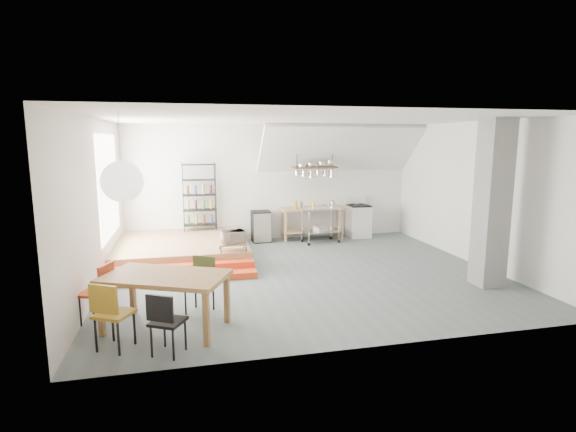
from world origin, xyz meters
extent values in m
plane|color=slate|center=(0.00, 0.00, 0.00)|extent=(8.00, 8.00, 0.00)
cube|color=silver|center=(0.00, 3.50, 1.60)|extent=(8.00, 0.04, 3.20)
cube|color=silver|center=(-4.00, 0.00, 1.60)|extent=(0.04, 7.00, 3.20)
cube|color=silver|center=(4.00, 0.00, 1.60)|extent=(0.04, 7.00, 3.20)
cube|color=white|center=(0.00, 0.00, 3.20)|extent=(8.00, 7.00, 0.02)
cube|color=white|center=(1.80, 2.90, 2.55)|extent=(4.40, 1.44, 1.32)
cube|color=white|center=(-3.98, 1.50, 1.80)|extent=(0.02, 2.50, 2.20)
cube|color=#9C794E|center=(-2.50, 2.00, 0.20)|extent=(3.00, 3.00, 0.40)
cube|color=#E8441B|center=(-2.50, 0.05, 0.07)|extent=(3.00, 0.35, 0.13)
cube|color=#E8441B|center=(-2.50, 0.40, 0.13)|extent=(3.00, 0.35, 0.27)
cube|color=gray|center=(3.30, -1.50, 1.60)|extent=(0.50, 0.50, 3.20)
cube|color=#9C794E|center=(1.10, 3.15, 0.88)|extent=(1.80, 0.60, 0.06)
cube|color=#9C794E|center=(1.10, 3.15, 0.25)|extent=(1.70, 0.55, 0.04)
cube|color=#9C794E|center=(1.92, 3.37, 0.43)|extent=(0.06, 0.06, 0.86)
cube|color=#9C794E|center=(0.28, 3.37, 0.43)|extent=(0.06, 0.06, 0.86)
cube|color=#9C794E|center=(1.92, 2.93, 0.43)|extent=(0.06, 0.06, 0.86)
cube|color=#9C794E|center=(0.28, 2.93, 0.43)|extent=(0.06, 0.06, 0.86)
cube|color=white|center=(2.50, 3.15, 0.45)|extent=(0.60, 0.60, 0.90)
cube|color=black|center=(2.50, 3.15, 0.92)|extent=(0.58, 0.58, 0.03)
cube|color=white|center=(2.50, 3.43, 1.05)|extent=(0.60, 0.05, 0.25)
cylinder|color=black|center=(2.64, 3.29, 0.94)|extent=(0.18, 0.18, 0.02)
cylinder|color=black|center=(2.36, 3.29, 0.94)|extent=(0.18, 0.18, 0.02)
cylinder|color=black|center=(2.64, 3.01, 0.94)|extent=(0.18, 0.18, 0.02)
cylinder|color=black|center=(2.36, 3.01, 0.94)|extent=(0.18, 0.18, 0.02)
cube|color=#3A2717|center=(1.10, 2.95, 2.05)|extent=(1.20, 0.50, 0.05)
cylinder|color=black|center=(0.60, 2.95, 2.62)|extent=(0.02, 0.02, 1.15)
cylinder|color=black|center=(1.60, 2.95, 2.62)|extent=(0.02, 0.02, 1.15)
cylinder|color=silver|center=(0.60, 2.90, 1.91)|extent=(0.16, 0.16, 0.12)
cylinder|color=silver|center=(0.80, 2.90, 1.89)|extent=(0.20, 0.20, 0.16)
cylinder|color=silver|center=(1.00, 2.90, 1.87)|extent=(0.16, 0.16, 0.20)
cylinder|color=silver|center=(1.20, 2.90, 1.91)|extent=(0.20, 0.20, 0.12)
cylinder|color=silver|center=(1.40, 2.90, 1.89)|extent=(0.16, 0.16, 0.16)
cylinder|color=silver|center=(1.60, 2.90, 1.87)|extent=(0.20, 0.20, 0.20)
cylinder|color=black|center=(-1.58, 3.38, 1.30)|extent=(0.02, 0.02, 1.80)
cylinder|color=black|center=(-2.42, 3.38, 1.30)|extent=(0.02, 0.02, 1.80)
cylinder|color=black|center=(-1.58, 3.02, 1.30)|extent=(0.02, 0.02, 1.80)
cylinder|color=black|center=(-2.42, 3.02, 1.30)|extent=(0.02, 0.02, 1.80)
cube|color=black|center=(-2.00, 3.20, 0.55)|extent=(0.88, 0.38, 0.02)
cube|color=black|center=(-2.00, 3.20, 0.95)|extent=(0.88, 0.38, 0.02)
cube|color=black|center=(-2.00, 3.20, 1.35)|extent=(0.88, 0.38, 0.02)
cube|color=black|center=(-2.00, 3.20, 1.75)|extent=(0.88, 0.38, 0.02)
cube|color=black|center=(-2.00, 3.20, 2.15)|extent=(0.88, 0.38, 0.03)
cylinder|color=#418736|center=(-2.00, 3.20, 0.69)|extent=(0.07, 0.07, 0.24)
cylinder|color=#A5A01B|center=(-2.00, 3.20, 1.09)|extent=(0.07, 0.07, 0.24)
cylinder|color=brown|center=(-2.00, 3.20, 1.49)|extent=(0.07, 0.07, 0.24)
cube|color=#9C794E|center=(-1.40, 0.75, 0.55)|extent=(0.60, 0.40, 0.03)
cylinder|color=black|center=(-1.13, 0.92, 0.47)|extent=(0.02, 0.02, 0.13)
cylinder|color=black|center=(-1.67, 0.92, 0.47)|extent=(0.02, 0.02, 0.13)
cylinder|color=black|center=(-1.13, 0.58, 0.47)|extent=(0.02, 0.02, 0.13)
cylinder|color=black|center=(-1.67, 0.58, 0.47)|extent=(0.02, 0.02, 0.13)
sphere|color=white|center=(-3.26, -2.00, 2.20)|extent=(0.60, 0.60, 0.60)
cube|color=brown|center=(-2.72, -2.25, 0.81)|extent=(2.03, 1.65, 0.07)
cube|color=brown|center=(-1.81, -2.20, 0.39)|extent=(0.10, 0.10, 0.78)
cube|color=brown|center=(-3.26, -1.53, 0.39)|extent=(0.10, 0.10, 0.78)
cube|color=brown|center=(-2.17, -2.97, 0.39)|extent=(0.10, 0.10, 0.78)
cube|color=brown|center=(-3.62, -2.30, 0.39)|extent=(0.10, 0.10, 0.78)
cube|color=#A2771B|center=(-3.37, -2.74, 0.49)|extent=(0.59, 0.59, 0.04)
cube|color=#A2771B|center=(-3.46, -2.91, 0.76)|extent=(0.38, 0.24, 0.38)
cylinder|color=black|center=(-3.61, -2.81, 0.24)|extent=(0.03, 0.03, 0.48)
cylinder|color=black|center=(-3.30, -2.98, 0.24)|extent=(0.03, 0.03, 0.48)
cylinder|color=black|center=(-3.44, -2.50, 0.24)|extent=(0.03, 0.03, 0.48)
cylinder|color=black|center=(-3.13, -2.67, 0.24)|extent=(0.03, 0.03, 0.48)
cube|color=black|center=(-2.66, -3.07, 0.45)|extent=(0.54, 0.54, 0.04)
cube|color=black|center=(-2.75, -3.22, 0.69)|extent=(0.35, 0.22, 0.35)
cylinder|color=black|center=(-2.88, -3.13, 0.22)|extent=(0.03, 0.03, 0.44)
cylinder|color=black|center=(-2.60, -3.28, 0.22)|extent=(0.03, 0.03, 0.44)
cylinder|color=black|center=(-2.73, -2.85, 0.22)|extent=(0.03, 0.03, 0.44)
cylinder|color=black|center=(-2.45, -3.01, 0.22)|extent=(0.03, 0.03, 0.44)
cube|color=#4B5528|center=(-2.21, -1.69, 0.46)|extent=(0.57, 0.57, 0.04)
cube|color=#4B5528|center=(-2.12, -1.53, 0.72)|extent=(0.36, 0.24, 0.36)
cylinder|color=black|center=(-1.99, -1.63, 0.23)|extent=(0.03, 0.03, 0.45)
cylinder|color=black|center=(-2.27, -1.46, 0.23)|extent=(0.03, 0.03, 0.45)
cylinder|color=black|center=(-2.15, -1.92, 0.23)|extent=(0.03, 0.03, 0.45)
cylinder|color=black|center=(-2.44, -1.75, 0.23)|extent=(0.03, 0.03, 0.45)
cube|color=#A83418|center=(-3.77, -1.76, 0.48)|extent=(0.55, 0.55, 0.04)
cube|color=#A83418|center=(-3.59, -1.83, 0.75)|extent=(0.19, 0.40, 0.38)
cylinder|color=black|center=(-3.67, -1.98, 0.24)|extent=(0.03, 0.03, 0.47)
cylinder|color=black|center=(-3.55, -1.66, 0.24)|extent=(0.03, 0.03, 0.47)
cylinder|color=black|center=(-3.99, -1.86, 0.24)|extent=(0.03, 0.03, 0.47)
cylinder|color=black|center=(-3.87, -1.54, 0.24)|extent=(0.03, 0.03, 0.47)
cube|color=silver|center=(1.21, 2.70, 0.94)|extent=(1.03, 0.67, 0.04)
cube|color=silver|center=(1.21, 2.70, 0.32)|extent=(1.03, 0.67, 0.03)
cylinder|color=silver|center=(1.62, 3.00, 0.48)|extent=(0.03, 0.03, 0.92)
sphere|color=black|center=(1.62, 3.00, 0.04)|extent=(0.09, 0.09, 0.09)
cylinder|color=silver|center=(0.73, 2.87, 0.48)|extent=(0.03, 0.03, 0.92)
sphere|color=black|center=(0.73, 2.87, 0.04)|extent=(0.09, 0.09, 0.09)
cylinder|color=silver|center=(1.69, 2.53, 0.48)|extent=(0.03, 0.03, 0.92)
sphere|color=black|center=(1.69, 2.53, 0.04)|extent=(0.09, 0.09, 0.09)
cylinder|color=silver|center=(0.80, 2.40, 0.48)|extent=(0.03, 0.03, 0.92)
sphere|color=black|center=(0.80, 2.40, 0.04)|extent=(0.09, 0.09, 0.09)
cube|color=black|center=(-0.36, 3.20, 0.43)|extent=(0.50, 0.50, 0.85)
imported|color=beige|center=(-1.40, 0.75, 0.70)|extent=(0.54, 0.40, 0.27)
imported|color=silver|center=(1.44, 3.10, 0.94)|extent=(0.25, 0.25, 0.06)
camera|label=1|loc=(-2.39, -8.84, 2.80)|focal=28.00mm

